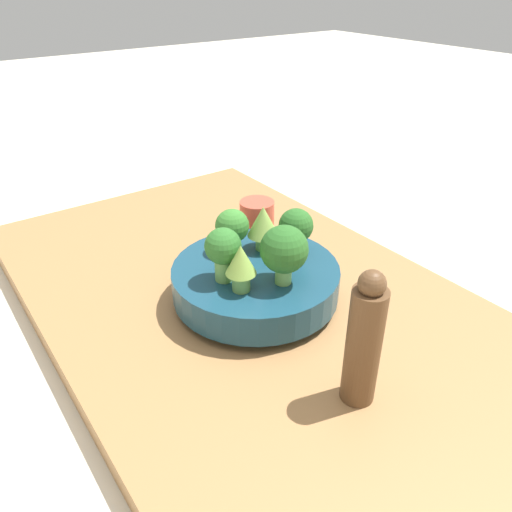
{
  "coord_description": "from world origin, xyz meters",
  "views": [
    {
      "loc": [
        0.49,
        -0.38,
        0.51
      ],
      "look_at": [
        -0.04,
        0.0,
        0.12
      ],
      "focal_mm": 35.0,
      "sensor_mm": 36.0,
      "label": 1
    }
  ],
  "objects": [
    {
      "name": "table",
      "position": [
        0.0,
        0.0,
        0.02
      ],
      "size": [
        1.12,
        0.61,
        0.04
      ],
      "color": "#9E7042",
      "rests_on": "ground_plane"
    },
    {
      "name": "broccoli_floret_left",
      "position": [
        -0.1,
        -0.0,
        0.15
      ],
      "size": [
        0.05,
        0.05,
        0.07
      ],
      "color": "#6BA34C",
      "rests_on": "bowl"
    },
    {
      "name": "romanesco_piece_near",
      "position": [
        -0.0,
        -0.05,
        0.15
      ],
      "size": [
        0.04,
        0.04,
        0.07
      ],
      "color": "#609347",
      "rests_on": "bowl"
    },
    {
      "name": "cup",
      "position": [
        -0.2,
        0.12,
        0.08
      ],
      "size": [
        0.07,
        0.07,
        0.08
      ],
      "color": "#C64C38",
      "rests_on": "table"
    },
    {
      "name": "pepper_mill",
      "position": [
        0.2,
        -0.02,
        0.13
      ],
      "size": [
        0.04,
        0.04,
        0.18
      ],
      "color": "brown",
      "rests_on": "table"
    },
    {
      "name": "romanesco_piece_far",
      "position": [
        -0.08,
        0.04,
        0.15
      ],
      "size": [
        0.05,
        0.05,
        0.08
      ],
      "color": "#7AB256",
      "rests_on": "bowl"
    },
    {
      "name": "broccoli_floret_back",
      "position": [
        -0.04,
        0.08,
        0.15
      ],
      "size": [
        0.06,
        0.06,
        0.08
      ],
      "color": "#7AB256",
      "rests_on": "bowl"
    },
    {
      "name": "bowl",
      "position": [
        -0.04,
        0.0,
        0.08
      ],
      "size": [
        0.26,
        0.26,
        0.06
      ],
      "color": "navy",
      "rests_on": "table"
    },
    {
      "name": "broccoli_floret_front",
      "position": [
        -0.04,
        -0.06,
        0.15
      ],
      "size": [
        0.05,
        0.05,
        0.08
      ],
      "color": "#6BA34C",
      "rests_on": "bowl"
    },
    {
      "name": "ground_plane",
      "position": [
        0.0,
        0.0,
        0.0
      ],
      "size": [
        6.0,
        6.0,
        0.0
      ],
      "primitive_type": "plane",
      "color": "beige"
    },
    {
      "name": "broccoli_floret_right",
      "position": [
        0.02,
        0.01,
        0.16
      ],
      "size": [
        0.07,
        0.07,
        0.09
      ],
      "color": "#7AB256",
      "rests_on": "bowl"
    }
  ]
}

